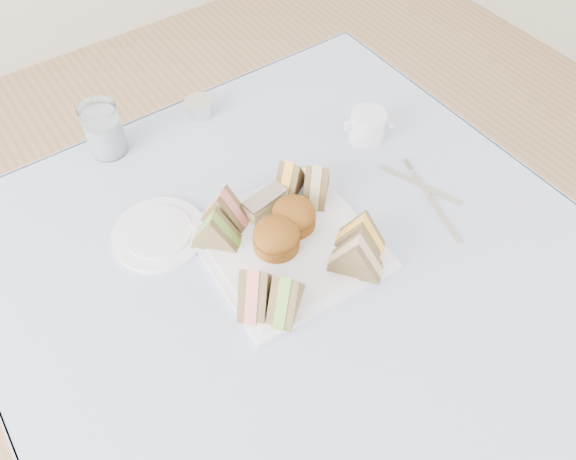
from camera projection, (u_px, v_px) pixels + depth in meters
floor at (296, 417)px, 1.56m from camera, size 4.00×4.00×0.00m
table at (297, 359)px, 1.27m from camera, size 0.90×0.90×0.74m
tablecloth at (300, 266)px, 0.97m from camera, size 1.02×1.02×0.01m
serving_plate at (288, 245)px, 0.99m from camera, size 0.30×0.30×0.01m
sandwich_fl_a at (255, 285)px, 0.88m from camera, size 0.10×0.10×0.08m
sandwich_fl_b at (286, 292)px, 0.88m from camera, size 0.10×0.09×0.08m
sandwich_fr_a at (361, 231)px, 0.95m from camera, size 0.08×0.09×0.08m
sandwich_fr_b at (357, 254)px, 0.92m from camera, size 0.09×0.10×0.08m
sandwich_bl_a at (215, 229)px, 0.96m from camera, size 0.09×0.09×0.08m
sandwich_bl_b at (224, 206)px, 0.99m from camera, size 0.08×0.10×0.08m
sandwich_br_a at (317, 181)px, 1.03m from camera, size 0.09×0.09×0.08m
sandwich_br_b at (290, 177)px, 1.03m from camera, size 0.09×0.08×0.08m
scone_left at (276, 237)px, 0.96m from camera, size 0.09×0.09×0.06m
scone_right at (294, 215)px, 0.99m from camera, size 0.10×0.10×0.05m
pastry_slice at (265, 203)px, 1.02m from camera, size 0.09×0.05×0.04m
side_plate at (159, 234)px, 1.01m from camera, size 0.19×0.19×0.01m
water_glass at (103, 130)px, 1.11m from camera, size 0.10×0.10×0.11m
tea_strainer at (199, 109)px, 1.20m from camera, size 0.08×0.08×0.03m
knife at (420, 185)px, 1.09m from camera, size 0.07×0.17×0.00m
fork at (435, 205)px, 1.05m from camera, size 0.06×0.18×0.00m
creamer_jug at (367, 126)px, 1.15m from camera, size 0.09×0.09×0.06m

